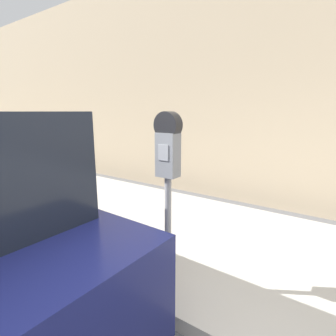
# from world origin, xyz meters

# --- Properties ---
(sidewalk) EXTENTS (24.00, 2.80, 0.14)m
(sidewalk) POSITION_xyz_m (0.00, 2.20, 0.07)
(sidewalk) COLOR #BCB7AD
(sidewalk) RESTS_ON ground_plane
(building_facade) EXTENTS (24.00, 0.30, 4.69)m
(building_facade) POSITION_xyz_m (0.00, 4.32, 2.34)
(building_facade) COLOR tan
(building_facade) RESTS_ON ground_plane
(parking_meter) EXTENTS (0.23, 0.14, 1.64)m
(parking_meter) POSITION_xyz_m (-0.56, 1.08, 1.32)
(parking_meter) COLOR gray
(parking_meter) RESTS_ON sidewalk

